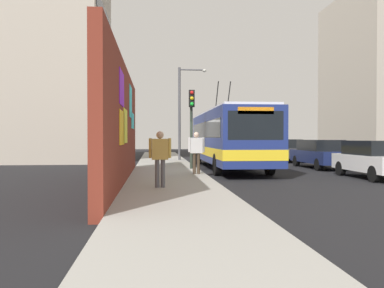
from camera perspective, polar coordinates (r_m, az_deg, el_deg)
The scene contains 12 objects.
ground_plane at distance 19.23m, azimuth 1.23°, elevation -4.17°, with size 80.00×80.00×0.00m, color black.
sidewalk_slab at distance 19.10m, azimuth -3.55°, elevation -3.98°, with size 48.00×3.20×0.15m, color #9E9B93.
graffiti_wall at distance 14.83m, azimuth -9.81°, elevation 2.55°, with size 13.52×0.32×4.26m.
building_far_left at distance 32.28m, azimuth -18.32°, elevation 14.41°, with size 9.77×6.65×18.52m.
city_bus at distance 21.99m, azimuth 5.11°, elevation 1.04°, with size 12.06×2.68×4.92m.
parked_car_white at distance 18.48m, azimuth 24.51°, elevation -1.87°, with size 4.20×1.94×1.58m.
parked_car_navy at distance 23.51m, azimuth 17.68°, elevation -1.24°, with size 4.89×1.82×1.58m.
parked_car_dark_gray at distance 29.24m, azimuth 12.98°, elevation -0.81°, with size 4.28×1.94×1.58m.
pedestrian_near_wall at distance 12.62m, azimuth -4.54°, elevation -1.43°, with size 0.24×0.70×1.76m.
pedestrian_at_curb at distance 17.25m, azimuth 0.63°, elevation -0.71°, with size 0.24×0.71×1.79m.
traffic_light at distance 20.07m, azimuth -0.07°, elevation 4.07°, with size 0.49×0.28×3.94m.
street_lamp at distance 28.14m, azimuth -1.31°, elevation 5.34°, with size 0.44×1.98×6.42m.
Camera 1 is at (-19.02, 2.20, 1.71)m, focal length 37.74 mm.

